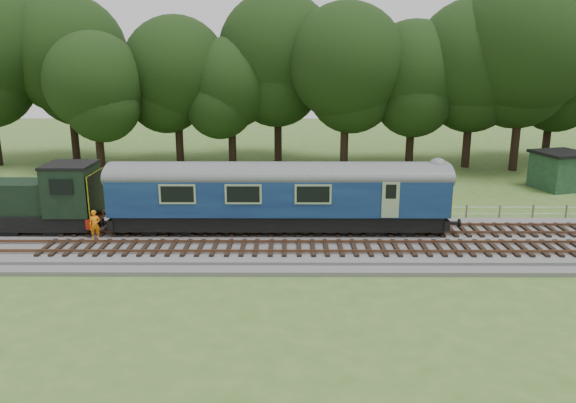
{
  "coord_description": "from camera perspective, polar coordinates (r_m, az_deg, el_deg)",
  "views": [
    {
      "loc": [
        -4.63,
        -28.01,
        9.74
      ],
      "look_at": [
        -4.74,
        1.4,
        2.0
      ],
      "focal_mm": 35.0,
      "sensor_mm": 36.0,
      "label": 1
    }
  ],
  "objects": [
    {
      "name": "tree_line",
      "position": [
        51.16,
        5.42,
        3.71
      ],
      "size": [
        70.0,
        8.0,
        18.0
      ],
      "primitive_type": null,
      "color": "black",
      "rests_on": "ground"
    },
    {
      "name": "dmu_railcar",
      "position": [
        30.27,
        -0.94,
        1.11
      ],
      "size": [
        18.05,
        2.86,
        3.88
      ],
      "color": "black",
      "rests_on": "ground"
    },
    {
      "name": "shed",
      "position": [
        46.21,
        25.88,
        2.89
      ],
      "size": [
        4.25,
        4.25,
        2.81
      ],
      "rotation": [
        0.0,
        0.0,
        0.28
      ],
      "color": "#17331E",
      "rests_on": "ground"
    },
    {
      "name": "ballast",
      "position": [
        29.96,
        9.11,
        -4.07
      ],
      "size": [
        70.0,
        7.0,
        0.35
      ],
      "primitive_type": "cube",
      "color": "#4C4C4F",
      "rests_on": "ground"
    },
    {
      "name": "worker",
      "position": [
        30.97,
        -19.02,
        -2.25
      ],
      "size": [
        0.64,
        0.5,
        1.55
      ],
      "primitive_type": "imported",
      "rotation": [
        0.0,
        0.0,
        0.25
      ],
      "color": "orange",
      "rests_on": "ballast"
    },
    {
      "name": "ground",
      "position": [
        30.02,
        9.1,
        -4.38
      ],
      "size": [
        120.0,
        120.0,
        0.0
      ],
      "primitive_type": "plane",
      "color": "#3E6324",
      "rests_on": "ground"
    },
    {
      "name": "track_south",
      "position": [
        28.39,
        9.62,
        -4.65
      ],
      "size": [
        67.2,
        2.4,
        0.21
      ],
      "color": "black",
      "rests_on": "ballast"
    },
    {
      "name": "track_north",
      "position": [
        31.2,
        8.75,
        -2.82
      ],
      "size": [
        67.2,
        2.4,
        0.21
      ],
      "color": "black",
      "rests_on": "ballast"
    },
    {
      "name": "fence",
      "position": [
        34.26,
        7.98,
        -1.92
      ],
      "size": [
        64.0,
        0.12,
        1.0
      ],
      "primitive_type": null,
      "color": "#6B6054",
      "rests_on": "ground"
    },
    {
      "name": "shunter_loco",
      "position": [
        33.72,
        -25.32,
        -0.02
      ],
      "size": [
        8.92,
        2.6,
        3.38
      ],
      "color": "black",
      "rests_on": "ground"
    }
  ]
}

